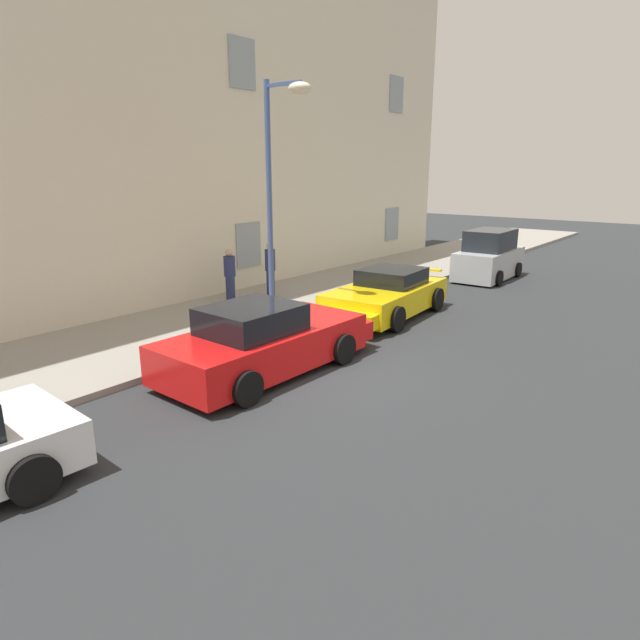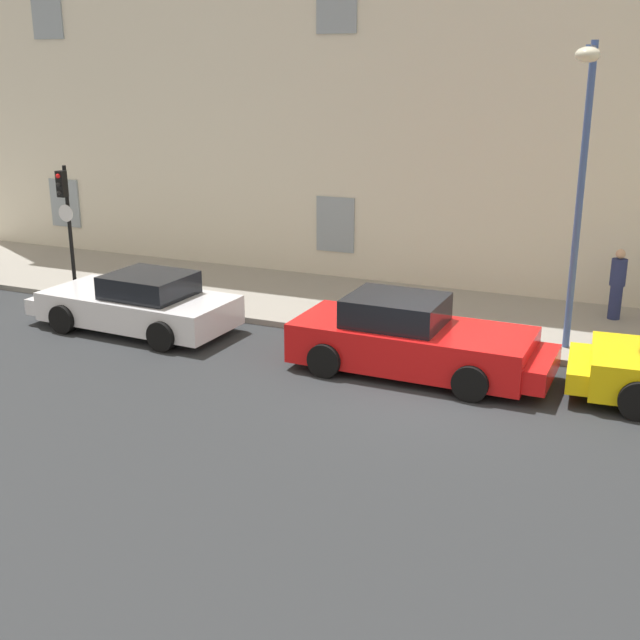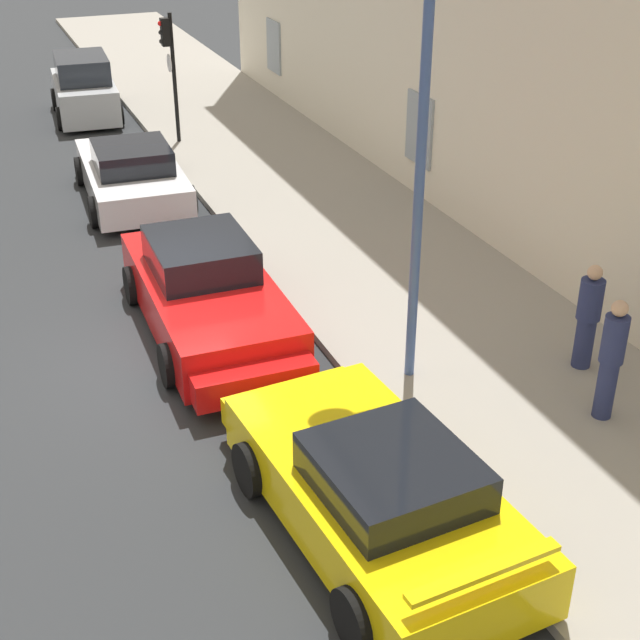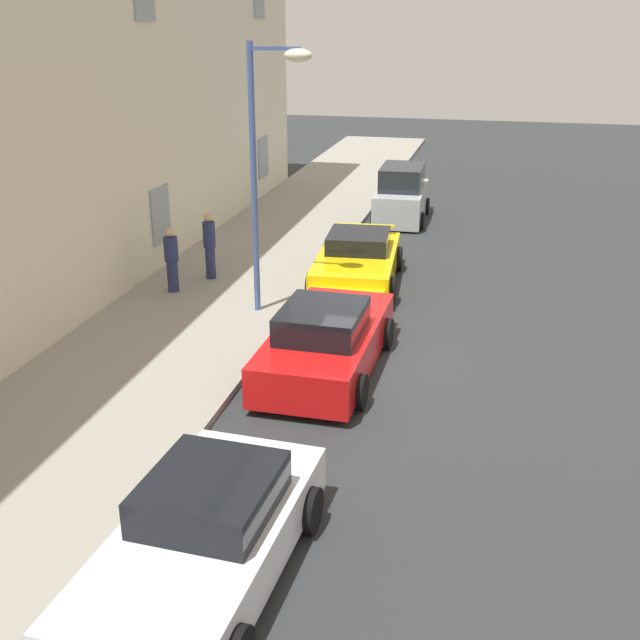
# 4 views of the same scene
# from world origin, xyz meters

# --- Properties ---
(ground_plane) EXTENTS (80.00, 80.00, 0.00)m
(ground_plane) POSITION_xyz_m (0.00, 0.00, 0.00)
(ground_plane) COLOR #2B2D30
(sidewalk) EXTENTS (60.00, 4.45, 0.14)m
(sidewalk) POSITION_xyz_m (0.00, 4.49, 0.07)
(sidewalk) COLOR gray
(sidewalk) RESTS_ON ground
(sportscar_red_lead) EXTENTS (4.86, 2.35, 1.33)m
(sportscar_red_lead) POSITION_xyz_m (-7.21, 0.93, 0.58)
(sportscar_red_lead) COLOR white
(sportscar_red_lead) RESTS_ON ground
(sportscar_yellow_flank) EXTENTS (5.01, 2.21, 1.47)m
(sportscar_yellow_flank) POSITION_xyz_m (-0.46, 0.82, 0.63)
(sportscar_yellow_flank) COLOR red
(sportscar_yellow_flank) RESTS_ON ground
(sportscar_white_middle) EXTENTS (4.81, 2.47, 1.32)m
(sportscar_white_middle) POSITION_xyz_m (4.65, 1.25, 0.59)
(sportscar_white_middle) COLOR yellow
(sportscar_white_middle) RESTS_ON ground
(hatchback_parked) EXTENTS (3.66, 1.85, 1.88)m
(hatchback_parked) POSITION_xyz_m (11.93, 1.09, 0.83)
(hatchback_parked) COLOR #B2B7BC
(hatchback_parked) RESTS_ON ground
(street_lamp) EXTENTS (0.44, 1.42, 6.03)m
(street_lamp) POSITION_xyz_m (2.01, 2.70, 4.27)
(street_lamp) COLOR #3F5999
(street_lamp) RESTS_ON sidewalk
(pedestrian_admiring) EXTENTS (0.37, 0.37, 1.76)m
(pedestrian_admiring) POSITION_xyz_m (3.98, 5.04, 1.05)
(pedestrian_admiring) COLOR navy
(pedestrian_admiring) RESTS_ON sidewalk
(pedestrian_strolling) EXTENTS (0.44, 0.44, 1.64)m
(pedestrian_strolling) POSITION_xyz_m (2.77, 5.59, 0.98)
(pedestrian_strolling) COLOR navy
(pedestrian_strolling) RESTS_ON sidewalk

